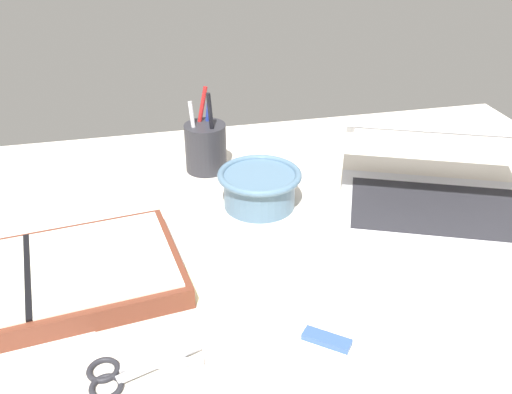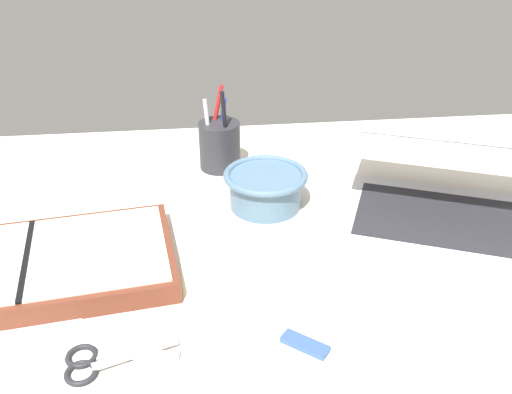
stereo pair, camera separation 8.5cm
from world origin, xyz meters
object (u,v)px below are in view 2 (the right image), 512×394
laptop (449,195)px  scissors (96,362)px  pen_cup (220,144)px  bowl (266,187)px  planner (28,268)px

laptop → scissors: bearing=-131.8°
pen_cup → scissors: size_ratio=1.19×
scissors → bowl: bearing=47.6°
laptop → bowl: laptop is taller
planner → pen_cup: bearing=40.3°
bowl → scissors: (-24.56, -34.21, -3.27)cm
laptop → scissors: (-53.48, -25.62, -4.67)cm
laptop → planner: 65.48cm
laptop → pen_cup: 43.34cm
pen_cup → scissors: 53.23cm
bowl → pen_cup: bearing=113.6°
planner → laptop: bearing=-0.8°
bowl → pen_cup: size_ratio=0.89×
laptop → scissors: laptop is taller
pen_cup → planner: bearing=-132.2°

